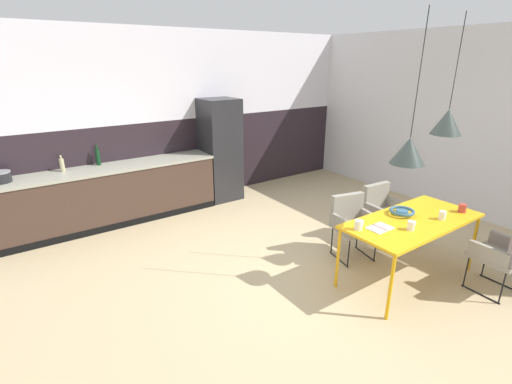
% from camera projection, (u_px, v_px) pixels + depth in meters
% --- Properties ---
extents(ground_plane, '(9.21, 9.21, 0.00)m').
position_uv_depth(ground_plane, '(307.00, 276.00, 4.39)').
color(ground_plane, tan).
extents(back_wall_splashback_dark, '(7.09, 0.12, 1.47)m').
position_uv_depth(back_wall_splashback_dark, '(187.00, 159.00, 6.68)').
color(back_wall_splashback_dark, black).
rests_on(back_wall_splashback_dark, ground).
extents(back_wall_panel_upper, '(7.09, 0.12, 1.47)m').
position_uv_depth(back_wall_panel_upper, '(182.00, 75.00, 6.19)').
color(back_wall_panel_upper, silver).
rests_on(back_wall_panel_upper, back_wall_splashback_dark).
extents(side_wall_right, '(0.12, 6.68, 2.93)m').
position_uv_depth(side_wall_right, '(477.00, 125.00, 5.77)').
color(side_wall_right, silver).
rests_on(side_wall_right, ground).
extents(kitchen_counter, '(3.59, 0.63, 0.91)m').
position_uv_depth(kitchen_counter, '(101.00, 197.00, 5.63)').
color(kitchen_counter, '#3F2D23').
rests_on(kitchen_counter, ground).
extents(refrigerator_column, '(0.61, 0.60, 1.81)m').
position_uv_depth(refrigerator_column, '(220.00, 150.00, 6.61)').
color(refrigerator_column, '#232326').
rests_on(refrigerator_column, ground).
extents(dining_table, '(1.66, 0.77, 0.76)m').
position_uv_depth(dining_table, '(412.00, 224.00, 4.12)').
color(dining_table, gold).
rests_on(dining_table, ground).
extents(armchair_by_stool, '(0.57, 0.57, 0.81)m').
position_uv_depth(armchair_by_stool, '(352.00, 218.00, 4.71)').
color(armchair_by_stool, gray).
rests_on(armchair_by_stool, ground).
extents(armchair_near_window, '(0.50, 0.49, 0.80)m').
position_uv_depth(armchair_near_window, '(507.00, 251.00, 3.91)').
color(armchair_near_window, gray).
rests_on(armchair_near_window, ground).
extents(armchair_far_side, '(0.52, 0.50, 0.81)m').
position_uv_depth(armchair_far_side, '(381.00, 206.00, 5.13)').
color(armchair_far_side, gray).
rests_on(armchair_far_side, ground).
extents(fruit_bowl, '(0.28, 0.28, 0.06)m').
position_uv_depth(fruit_bowl, '(402.00, 211.00, 4.22)').
color(fruit_bowl, '#33607F').
rests_on(fruit_bowl, dining_table).
extents(open_book, '(0.26, 0.19, 0.02)m').
position_uv_depth(open_book, '(380.00, 228.00, 3.88)').
color(open_book, white).
rests_on(open_book, dining_table).
extents(mug_glass_clear, '(0.12, 0.07, 0.10)m').
position_uv_depth(mug_glass_clear, '(443.00, 215.00, 4.09)').
color(mug_glass_clear, white).
rests_on(mug_glass_clear, dining_table).
extents(mug_short_terracotta, '(0.12, 0.08, 0.10)m').
position_uv_depth(mug_short_terracotta, '(411.00, 225.00, 3.84)').
color(mug_short_terracotta, white).
rests_on(mug_short_terracotta, dining_table).
extents(mug_wide_latte, '(0.13, 0.09, 0.10)m').
position_uv_depth(mug_wide_latte, '(463.00, 208.00, 4.29)').
color(mug_wide_latte, '#B23D33').
rests_on(mug_wide_latte, dining_table).
extents(mug_dark_espresso, '(0.13, 0.08, 0.11)m').
position_uv_depth(mug_dark_espresso, '(359.00, 225.00, 3.84)').
color(mug_dark_espresso, white).
rests_on(mug_dark_espresso, dining_table).
extents(cooking_pot, '(0.26, 0.26, 0.17)m').
position_uv_depth(cooking_pot, '(0.00, 177.00, 4.84)').
color(cooking_pot, black).
rests_on(cooking_pot, kitchen_counter).
extents(bottle_vinegar_dark, '(0.07, 0.07, 0.24)m').
position_uv_depth(bottle_vinegar_dark, '(62.00, 165.00, 5.32)').
color(bottle_vinegar_dark, tan).
rests_on(bottle_vinegar_dark, kitchen_counter).
extents(bottle_spice_small, '(0.07, 0.07, 0.32)m').
position_uv_depth(bottle_spice_small, '(98.00, 157.00, 5.63)').
color(bottle_spice_small, '#0F3319').
rests_on(bottle_spice_small, kitchen_counter).
extents(pendant_lamp_over_table_near, '(0.34, 0.34, 1.42)m').
position_uv_depth(pendant_lamp_over_table_near, '(409.00, 151.00, 3.61)').
color(pendant_lamp_over_table_near, black).
extents(pendant_lamp_over_table_far, '(0.31, 0.31, 1.21)m').
position_uv_depth(pendant_lamp_over_table_far, '(447.00, 122.00, 3.91)').
color(pendant_lamp_over_table_far, black).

